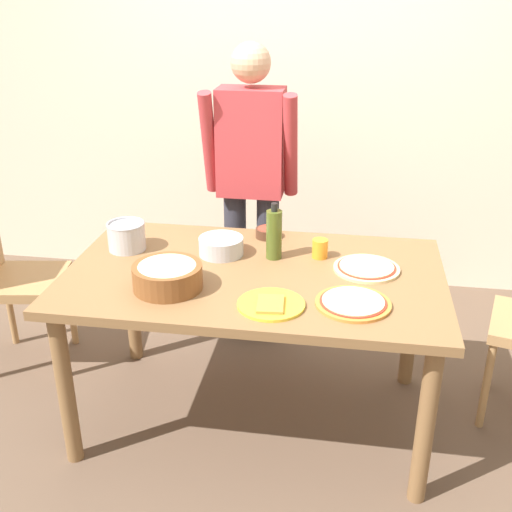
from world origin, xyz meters
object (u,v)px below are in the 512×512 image
object	(u,v)px
chair_wooden_left	(7,270)
dining_table	(254,290)
small_sauce_bowl	(268,232)
steel_pot	(127,236)
olive_oil_bottle	(274,234)
plate_with_slice	(271,304)
popcorn_bowl	(167,274)
mixing_bowl_steel	(221,246)
pizza_cooked_on_tray	(353,303)
cup_orange	(320,249)
pizza_raw_on_board	(367,268)
person_cook	(251,177)

from	to	relation	value
chair_wooden_left	dining_table	bearing A→B (deg)	-11.59
small_sauce_bowl	steel_pot	bearing A→B (deg)	-158.55
olive_oil_bottle	plate_with_slice	bearing A→B (deg)	-83.73
popcorn_bowl	small_sauce_bowl	distance (m)	0.67
dining_table	small_sauce_bowl	distance (m)	0.40
plate_with_slice	chair_wooden_left	bearing A→B (deg)	158.61
chair_wooden_left	mixing_bowl_steel	distance (m)	1.18
popcorn_bowl	steel_pot	xyz separation A→B (m)	(-0.30, 0.35, 0.00)
chair_wooden_left	pizza_cooked_on_tray	bearing A→B (deg)	-16.08
plate_with_slice	mixing_bowl_steel	world-z (taller)	mixing_bowl_steel
popcorn_bowl	cup_orange	bearing A→B (deg)	34.26
steel_pot	mixing_bowl_steel	bearing A→B (deg)	1.41
small_sauce_bowl	steel_pot	xyz separation A→B (m)	(-0.62, -0.24, 0.04)
pizza_cooked_on_tray	mixing_bowl_steel	xyz separation A→B (m)	(-0.60, 0.39, 0.03)
chair_wooden_left	pizza_cooked_on_tray	xyz separation A→B (m)	(1.74, -0.50, 0.23)
dining_table	steel_pot	xyz separation A→B (m)	(-0.61, 0.14, 0.16)
pizza_cooked_on_tray	mixing_bowl_steel	distance (m)	0.71
pizza_raw_on_board	pizza_cooked_on_tray	xyz separation A→B (m)	(-0.05, -0.32, 0.00)
small_sauce_bowl	cup_orange	size ratio (longest dim) A/B	1.29
popcorn_bowl	small_sauce_bowl	bearing A→B (deg)	61.59
plate_with_slice	small_sauce_bowl	size ratio (longest dim) A/B	2.36
small_sauce_bowl	pizza_raw_on_board	bearing A→B (deg)	-32.03
mixing_bowl_steel	plate_with_slice	bearing A→B (deg)	-57.11
plate_with_slice	cup_orange	world-z (taller)	cup_orange
pizza_cooked_on_tray	pizza_raw_on_board	bearing A→B (deg)	81.01
pizza_cooked_on_tray	cup_orange	bearing A→B (deg)	110.25
dining_table	mixing_bowl_steel	xyz separation A→B (m)	(-0.18, 0.15, 0.13)
small_sauce_bowl	steel_pot	world-z (taller)	steel_pot
pizza_cooked_on_tray	small_sauce_bowl	world-z (taller)	small_sauce_bowl
dining_table	cup_orange	size ratio (longest dim) A/B	18.82
dining_table	pizza_cooked_on_tray	world-z (taller)	pizza_cooked_on_tray
olive_oil_bottle	pizza_cooked_on_tray	bearing A→B (deg)	-47.25
chair_wooden_left	olive_oil_bottle	xyz separation A→B (m)	(1.38, -0.12, 0.33)
dining_table	popcorn_bowl	distance (m)	0.41
plate_with_slice	pizza_raw_on_board	bearing A→B (deg)	46.79
chair_wooden_left	olive_oil_bottle	distance (m)	1.43
dining_table	chair_wooden_left	distance (m)	1.35
person_cook	mixing_bowl_steel	xyz separation A→B (m)	(-0.04, -0.60, -0.14)
dining_table	pizza_raw_on_board	size ratio (longest dim) A/B	5.67
mixing_bowl_steel	steel_pot	bearing A→B (deg)	-178.59
pizza_cooked_on_tray	cup_orange	size ratio (longest dim) A/B	3.42
pizza_cooked_on_tray	mixing_bowl_steel	size ratio (longest dim) A/B	1.45
dining_table	cup_orange	xyz separation A→B (m)	(0.26, 0.19, 0.13)
plate_with_slice	steel_pot	bearing A→B (deg)	149.09
dining_table	olive_oil_bottle	xyz separation A→B (m)	(0.06, 0.16, 0.20)
chair_wooden_left	steel_pot	xyz separation A→B (m)	(0.71, -0.13, 0.29)
dining_table	pizza_cooked_on_tray	xyz separation A→B (m)	(0.42, -0.23, 0.10)
person_cook	popcorn_bowl	world-z (taller)	person_cook
person_cook	olive_oil_bottle	size ratio (longest dim) A/B	6.33
dining_table	pizza_raw_on_board	xyz separation A→B (m)	(0.47, 0.09, 0.10)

